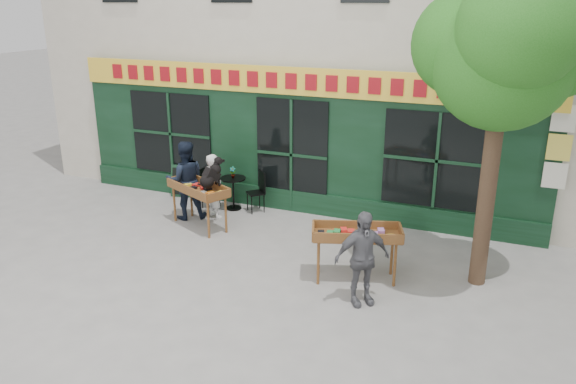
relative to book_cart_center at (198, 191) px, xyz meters
The scene contains 13 objects.
ground 1.80m from the book_cart_center, 23.99° to the right, with size 80.00×80.00×0.00m, color slate.
street_tree 6.68m from the book_cart_center, ahead, with size 3.05×2.90×5.60m.
book_cart_center is the anchor object (origin of this frame).
dog 0.59m from the book_cart_center, ahead, with size 0.34×0.60×0.60m, color black, non-canonical shape.
woman 0.66m from the book_cart_center, 90.00° to the left, with size 0.53×0.35×1.46m, color silver.
book_cart_right 3.92m from the book_cart_center, 15.63° to the right, with size 1.62×1.08×0.99m.
man_right 4.46m from the book_cart_center, 23.91° to the right, with size 0.93×0.39×1.58m, color #515156.
bistro_table 1.29m from the book_cart_center, 82.40° to the left, with size 0.60×0.60×0.76m.
bistro_chair_left 1.27m from the book_cart_center, 112.48° to the left, with size 0.37×0.36×0.95m.
bistro_chair_right 1.59m from the book_cart_center, 60.18° to the left, with size 0.51×0.51×0.95m.
potted_plant 1.26m from the book_cart_center, 82.40° to the left, with size 0.14×0.10×0.27m, color gray.
man_left 0.64m from the book_cart_center, 147.19° to the left, with size 0.86×0.67×1.77m, color black.
chalkboard 2.15m from the book_cart_center, 133.02° to the left, with size 0.59×0.31×0.79m.
Camera 1 is at (4.61, -9.04, 4.66)m, focal length 35.00 mm.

